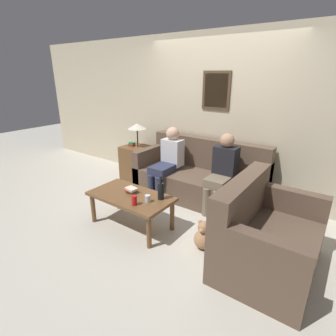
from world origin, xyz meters
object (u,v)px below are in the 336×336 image
Objects in this scene: couch_main at (200,178)px; wine_bottle at (161,190)px; couch_side at (265,239)px; person_right at (222,170)px; drinking_glass at (148,199)px; coffee_table at (131,199)px; person_left at (168,159)px; teddy_bear at (204,237)px.

wine_bottle is (0.10, -1.19, 0.26)m from couch_main.
couch_side is 4.00× the size of wine_bottle.
person_right reaches higher than couch_side.
wine_bottle is 3.42× the size of drinking_glass.
person_left is at bearing 100.35° from coffee_table.
person_right is at bearing 56.06° from coffee_table.
person_left is 3.16× the size of teddy_bear.
teddy_bear is (-0.66, -0.12, -0.17)m from couch_side.
coffee_table is 0.97× the size of person_right.
wine_bottle is at bearing 94.98° from couch_side.
couch_side is 1.08× the size of person_right.
couch_side is 0.69m from teddy_bear.
drinking_glass is 0.08× the size of person_right.
person_left is (-0.20, 1.12, 0.22)m from coffee_table.
couch_side is at bearing -37.92° from couch_main.
person_right is (0.37, 0.99, 0.05)m from wine_bottle.
wine_bottle is 0.28× the size of person_left.
drinking_glass is at bearing -4.28° from coffee_table.
wine_bottle is at bearing -110.42° from person_right.
teddy_bear is at bearing -38.73° from person_left.
person_right is (0.47, -0.20, 0.31)m from couch_main.
drinking_glass is at bearing -89.39° from couch_main.
person_left is (-0.51, 1.14, 0.11)m from drinking_glass.
coffee_table is 1.39m from person_right.
person_left reaches higher than teddy_bear.
person_right is (-0.92, 0.88, 0.31)m from couch_side.
couch_side is at bearing 4.98° from wine_bottle.
couch_side is 13.68× the size of drinking_glass.
person_right reaches higher than wine_bottle.
wine_bottle reaches higher than drinking_glass.
couch_side reaches higher than drinking_glass.
wine_bottle is (-1.29, -0.11, 0.25)m from couch_side.
person_left reaches higher than drinking_glass.
person_left is 0.98× the size of person_right.
drinking_glass reaches higher than coffee_table.
teddy_bear is at bearing 12.21° from drinking_glass.
couch_side is 3.49× the size of teddy_bear.
coffee_table is 0.45m from wine_bottle.
wine_bottle reaches higher than coffee_table.
person_left is at bearing 65.34° from couch_side.
drinking_glass is (0.01, -1.35, 0.18)m from couch_main.
drinking_glass is at bearing -111.40° from person_right.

